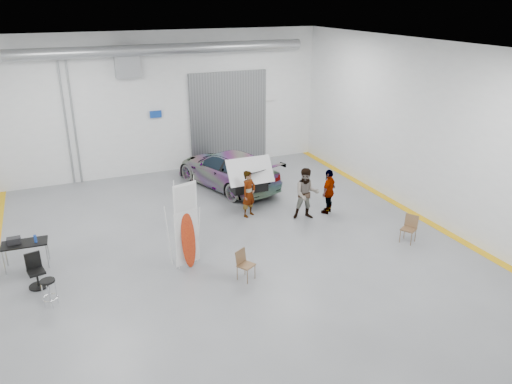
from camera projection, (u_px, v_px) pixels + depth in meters
name	position (u px, v px, depth m)	size (l,w,h in m)	color
ground	(234.00, 247.00, 15.51)	(16.00, 16.00, 0.00)	slate
room_shell	(214.00, 103.00, 16.00)	(14.02, 16.18, 6.01)	silver
sedan_car	(227.00, 169.00, 20.24)	(2.06, 5.06, 1.47)	white
person_a	(249.00, 194.00, 17.43)	(0.61, 0.40, 1.68)	#9A6654
person_b	(307.00, 194.00, 17.22)	(0.90, 0.69, 1.84)	teal
person_c	(329.00, 191.00, 17.70)	(0.95, 0.39, 1.64)	brown
surfboard_display	(185.00, 232.00, 14.01)	(0.74, 0.36, 2.71)	white
folding_chair_near	(246.00, 271.00, 13.69)	(0.55, 0.59, 0.85)	brown
folding_chair_far	(408.00, 234.00, 15.75)	(0.56, 0.67, 0.88)	brown
shop_stool	(50.00, 293.00, 12.47)	(0.38, 0.38, 0.74)	black
work_table	(22.00, 243.00, 14.10)	(1.26, 0.68, 1.00)	gray
office_chair	(37.00, 273.00, 13.30)	(0.50, 0.52, 0.94)	black
trunk_lid	(249.00, 168.00, 18.01)	(1.71, 1.04, 0.04)	silver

